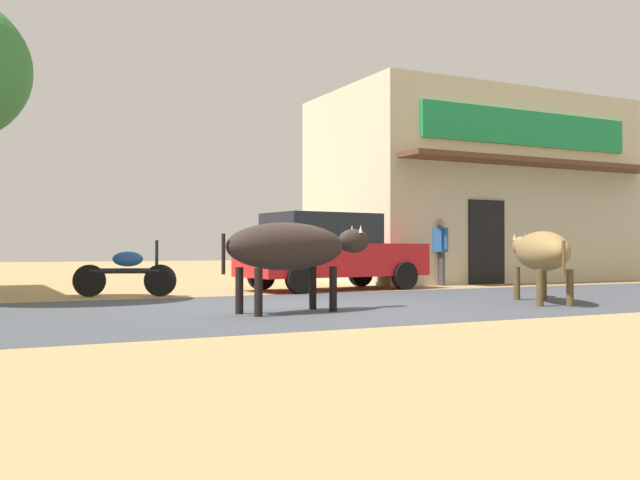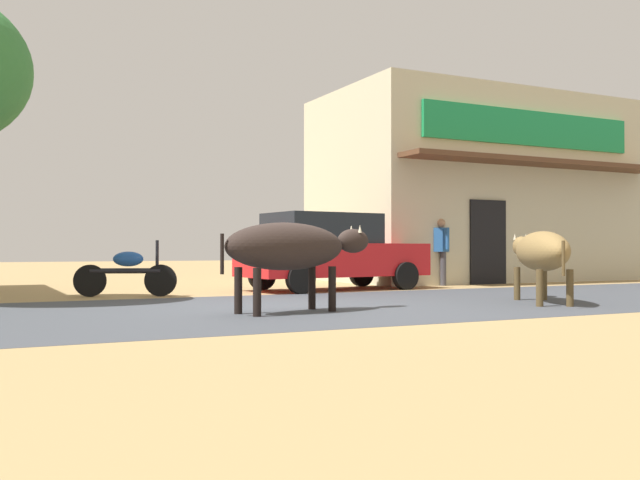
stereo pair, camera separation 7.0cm
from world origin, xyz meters
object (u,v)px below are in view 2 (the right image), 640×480
at_px(parked_motorcycle, 127,271).
at_px(cow_far_dark, 540,252).
at_px(parked_hatchback_car, 330,251).
at_px(pedestrian_by_shop, 441,246).
at_px(cow_near_brown, 290,247).

relative_size(parked_motorcycle, cow_far_dark, 0.69).
distance_m(parked_hatchback_car, pedestrian_by_shop, 3.25).
distance_m(parked_hatchback_car, parked_motorcycle, 4.38).
bearing_deg(cow_far_dark, pedestrian_by_shop, 70.92).
distance_m(parked_motorcycle, cow_far_dark, 7.38).
xyz_separation_m(parked_motorcycle, pedestrian_by_shop, (7.58, 0.63, 0.48)).
relative_size(parked_hatchback_car, parked_motorcycle, 2.36).
relative_size(cow_near_brown, pedestrian_by_shop, 1.56).
height_order(parked_hatchback_car, parked_motorcycle, parked_hatchback_car).
bearing_deg(pedestrian_by_shop, parked_motorcycle, -175.24).
distance_m(cow_near_brown, cow_far_dark, 4.41).
distance_m(parked_motorcycle, cow_near_brown, 4.59).
bearing_deg(pedestrian_by_shop, parked_hatchback_car, -172.46).
bearing_deg(cow_far_dark, cow_near_brown, 177.05).
bearing_deg(cow_near_brown, parked_motorcycle, 107.45).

